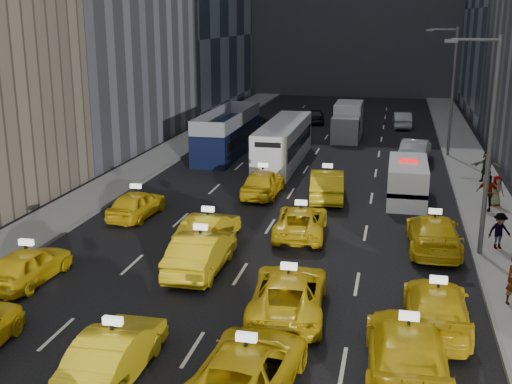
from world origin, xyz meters
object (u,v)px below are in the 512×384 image
at_px(city_bus, 284,143).
at_px(nypd_van, 407,182).
at_px(box_truck, 348,122).
at_px(double_decker, 228,133).

bearing_deg(city_bus, nypd_van, -40.35).
xyz_separation_m(nypd_van, city_bus, (-8.13, 7.51, 0.36)).
xyz_separation_m(nypd_van, box_truck, (-4.64, 17.74, 0.36)).
xyz_separation_m(city_bus, box_truck, (3.49, 10.23, -0.00)).
distance_m(double_decker, box_truck, 11.27).
distance_m(nypd_van, city_bus, 11.08).
bearing_deg(nypd_van, double_decker, 147.23).
bearing_deg(box_truck, double_decker, -130.95).
bearing_deg(city_bus, double_decker, 155.43).
height_order(double_decker, city_bus, double_decker).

